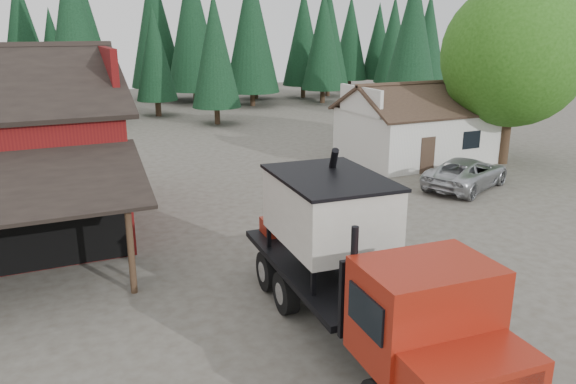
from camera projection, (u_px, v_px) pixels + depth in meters
name	position (u px, v px, depth m)	size (l,w,h in m)	color
ground	(330.00, 286.00, 17.42)	(120.00, 120.00, 0.00)	#4F493E
farmhouse	(417.00, 132.00, 33.47)	(8.60, 6.42, 4.65)	silver
deciduous_tree	(514.00, 60.00, 31.23)	(8.00, 8.00, 10.20)	#382619
conifer_backdrop	(120.00, 109.00, 53.99)	(76.00, 16.00, 16.00)	black
near_pine_b	(215.00, 50.00, 44.26)	(3.96, 3.96, 10.40)	#382619
near_pine_c	(413.00, 36.00, 46.90)	(4.84, 4.84, 12.40)	#382619
near_pine_d	(74.00, 30.00, 43.31)	(5.28, 5.28, 13.40)	#382619
feed_truck	(358.00, 263.00, 13.87)	(3.35, 10.27, 4.56)	black
silver_car	(467.00, 173.00, 27.73)	(2.52, 5.47, 1.52)	#B6BABF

